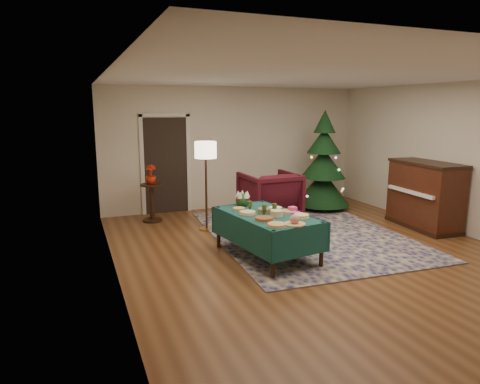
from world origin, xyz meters
name	(u,v)px	position (x,y,z in m)	size (l,w,h in m)	color
room_shell	(318,168)	(0.00, 0.00, 1.35)	(7.00, 7.00, 7.00)	#593319
doorway	(166,162)	(-1.60, 3.48, 1.10)	(1.08, 0.04, 2.16)	black
rug	(305,234)	(0.35, 0.92, 0.01)	(3.20, 4.20, 0.02)	#14154D
buffet_table	(267,223)	(-0.79, 0.12, 0.54)	(1.26, 1.85, 0.67)	black
platter_0	(277,225)	(-0.95, -0.55, 0.69)	(0.30, 0.30, 0.04)	silver
platter_1	(295,221)	(-0.69, -0.56, 0.72)	(0.31, 0.31, 0.14)	silver
platter_2	(302,216)	(-0.42, -0.28, 0.69)	(0.25, 0.25, 0.06)	silver
platter_3	(264,219)	(-0.98, -0.20, 0.69)	(0.30, 0.30, 0.05)	silver
platter_4	(277,213)	(-0.71, -0.05, 0.71)	(0.22, 0.22, 0.09)	silver
platter_5	(288,212)	(-0.45, 0.06, 0.69)	(0.27, 0.27, 0.04)	silver
platter_6	(248,213)	(-1.06, 0.21, 0.69)	(0.28, 0.28, 0.05)	silver
platter_7	(264,211)	(-0.78, 0.23, 0.70)	(0.23, 0.23, 0.06)	silver
platter_8	(275,208)	(-0.53, 0.35, 0.69)	(0.24, 0.24, 0.04)	silver
platter_9	(239,209)	(-1.08, 0.52, 0.69)	(0.22, 0.22, 0.04)	silver
goblet_0	(250,206)	(-0.95, 0.40, 0.75)	(0.07, 0.07, 0.16)	#2D471E
goblet_1	(274,208)	(-0.67, 0.11, 0.75)	(0.07, 0.07, 0.16)	#2D471E
goblet_2	(264,210)	(-0.84, 0.09, 0.75)	(0.07, 0.07, 0.16)	#2D471E
napkin_stack	(297,214)	(-0.38, -0.09, 0.69)	(0.13, 0.13, 0.04)	#EA41BF
gift_box	(293,210)	(-0.37, 0.07, 0.71)	(0.11, 0.11, 0.09)	#E63F8C
centerpiece	(243,199)	(-0.92, 0.77, 0.79)	(0.24, 0.24, 0.28)	#1E4C1E
armchair	(270,193)	(0.22, 2.13, 0.54)	(1.05, 0.98, 1.08)	#410D17
floor_lamp	(206,155)	(-1.20, 1.86, 1.40)	(0.40, 0.40, 1.65)	#A57F3F
side_table	(152,203)	(-2.04, 2.84, 0.37)	(0.43, 0.43, 0.76)	black
potted_plant	(151,179)	(-2.04, 2.84, 0.87)	(0.22, 0.38, 0.22)	#AE220C
christmas_tree	(323,165)	(1.72, 2.53, 0.99)	(1.44, 1.44, 2.20)	black
piano	(424,196)	(2.67, 0.51, 0.62)	(0.78, 1.50, 1.26)	black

